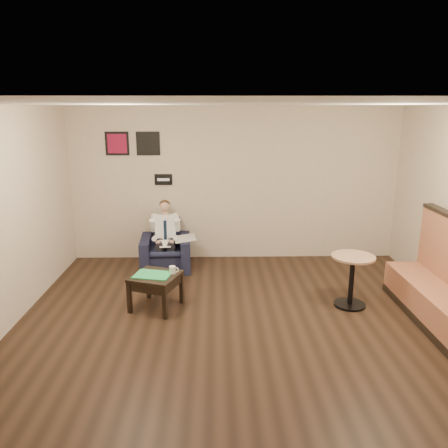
{
  "coord_description": "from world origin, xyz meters",
  "views": [
    {
      "loc": [
        -0.35,
        -4.94,
        2.75
      ],
      "look_at": [
        -0.23,
        1.2,
        1.13
      ],
      "focal_mm": 35.0,
      "sensor_mm": 36.0,
      "label": 1
    }
  ],
  "objects_px": {
    "seated_man": "(165,239)",
    "green_folder": "(153,275)",
    "armchair": "(166,245)",
    "smartphone": "(165,271)",
    "coffee_mug": "(172,270)",
    "cafe_table": "(351,281)",
    "side_table": "(156,291)"
  },
  "relations": [
    {
      "from": "seated_man",
      "to": "green_folder",
      "type": "distance_m",
      "value": 1.53
    },
    {
      "from": "seated_man",
      "to": "armchair",
      "type": "bearing_deg",
      "value": 90.0
    },
    {
      "from": "seated_man",
      "to": "smartphone",
      "type": "xyz_separation_m",
      "value": [
        0.15,
        -1.37,
        -0.07
      ]
    },
    {
      "from": "armchair",
      "to": "green_folder",
      "type": "xyz_separation_m",
      "value": [
        0.0,
        -1.63,
        0.09
      ]
    },
    {
      "from": "coffee_mug",
      "to": "green_folder",
      "type": "bearing_deg",
      "value": -166.64
    },
    {
      "from": "green_folder",
      "to": "cafe_table",
      "type": "relative_size",
      "value": 0.66
    },
    {
      "from": "armchair",
      "to": "coffee_mug",
      "type": "distance_m",
      "value": 1.6
    },
    {
      "from": "side_table",
      "to": "green_folder",
      "type": "bearing_deg",
      "value": -166.64
    },
    {
      "from": "green_folder",
      "to": "coffee_mug",
      "type": "height_order",
      "value": "coffee_mug"
    },
    {
      "from": "green_folder",
      "to": "smartphone",
      "type": "distance_m",
      "value": 0.22
    },
    {
      "from": "armchair",
      "to": "seated_man",
      "type": "height_order",
      "value": "seated_man"
    },
    {
      "from": "side_table",
      "to": "green_folder",
      "type": "height_order",
      "value": "green_folder"
    },
    {
      "from": "seated_man",
      "to": "coffee_mug",
      "type": "bearing_deg",
      "value": -83.89
    },
    {
      "from": "armchair",
      "to": "green_folder",
      "type": "relative_size",
      "value": 1.72
    },
    {
      "from": "seated_man",
      "to": "coffee_mug",
      "type": "height_order",
      "value": "seated_man"
    },
    {
      "from": "side_table",
      "to": "coffee_mug",
      "type": "bearing_deg",
      "value": 13.36
    },
    {
      "from": "armchair",
      "to": "cafe_table",
      "type": "height_order",
      "value": "armchair"
    },
    {
      "from": "green_folder",
      "to": "seated_man",
      "type": "bearing_deg",
      "value": 89.73
    },
    {
      "from": "armchair",
      "to": "seated_man",
      "type": "relative_size",
      "value": 0.75
    },
    {
      "from": "armchair",
      "to": "smartphone",
      "type": "relative_size",
      "value": 5.53
    },
    {
      "from": "armchair",
      "to": "cafe_table",
      "type": "xyz_separation_m",
      "value": [
        2.82,
        -1.61,
        -0.04
      ]
    },
    {
      "from": "coffee_mug",
      "to": "cafe_table",
      "type": "height_order",
      "value": "cafe_table"
    },
    {
      "from": "armchair",
      "to": "coffee_mug",
      "type": "height_order",
      "value": "armchair"
    },
    {
      "from": "armchair",
      "to": "cafe_table",
      "type": "bearing_deg",
      "value": -33.9
    },
    {
      "from": "seated_man",
      "to": "green_folder",
      "type": "height_order",
      "value": "seated_man"
    },
    {
      "from": "side_table",
      "to": "green_folder",
      "type": "xyz_separation_m",
      "value": [
        -0.04,
        -0.01,
        0.26
      ]
    },
    {
      "from": "seated_man",
      "to": "side_table",
      "type": "xyz_separation_m",
      "value": [
        0.03,
        -1.51,
        -0.32
      ]
    },
    {
      "from": "smartphone",
      "to": "cafe_table",
      "type": "height_order",
      "value": "cafe_table"
    },
    {
      "from": "seated_man",
      "to": "smartphone",
      "type": "distance_m",
      "value": 1.38
    },
    {
      "from": "green_folder",
      "to": "coffee_mug",
      "type": "bearing_deg",
      "value": 13.36
    },
    {
      "from": "armchair",
      "to": "smartphone",
      "type": "height_order",
      "value": "armchair"
    },
    {
      "from": "armchair",
      "to": "green_folder",
      "type": "distance_m",
      "value": 1.63
    }
  ]
}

